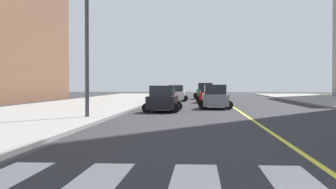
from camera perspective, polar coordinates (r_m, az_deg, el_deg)
sidewalk_kerb_west at (r=25.88m, az=-17.73°, el=-2.58°), size 10.00×120.00×0.15m
lane_divider_paint at (r=44.09m, az=7.44°, el=-1.07°), size 0.16×80.00×0.01m
car_red_nearest at (r=45.02m, az=5.13°, el=0.02°), size 2.50×3.97×1.76m
car_green_second at (r=57.08m, az=4.63°, el=0.39°), size 2.92×4.56×2.00m
car_white_third at (r=48.68m, az=1.06°, el=0.10°), size 2.45×3.89×1.73m
car_gray_fourth at (r=33.64m, az=5.89°, el=-0.38°), size 2.52×4.00×1.77m
car_black_fifth at (r=29.52m, az=-0.66°, el=-0.64°), size 2.46×3.88×1.71m
street_lamp at (r=23.60m, az=-10.13°, el=8.41°), size 0.44×0.44×7.80m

